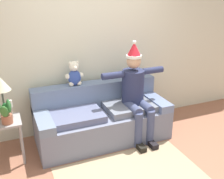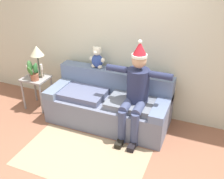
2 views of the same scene
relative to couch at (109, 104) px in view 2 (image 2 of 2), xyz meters
name	(u,v)px [view 2 (image 2 of 2)]	position (x,y,z in m)	size (l,w,h in m)	color
ground_plane	(81,158)	(0.00, -1.04, -0.34)	(10.00, 10.00, 0.00)	#955F47
back_wall	(121,37)	(0.00, 0.51, 1.01)	(7.00, 0.10, 2.70)	beige
couch	(109,104)	(0.00, 0.00, 0.00)	(2.02, 0.86, 0.85)	slate
person_seated	(136,90)	(0.50, -0.16, 0.45)	(1.02, 0.77, 1.53)	#272E51
teddy_bear	(97,58)	(-0.33, 0.26, 0.68)	(0.29, 0.17, 0.38)	#314A9E
side_table	(36,84)	(-1.42, -0.08, 0.15)	(0.45, 0.40, 0.61)	#969394
table_lamp	(37,52)	(-1.37, 0.00, 0.73)	(0.24, 0.24, 0.58)	brown
potted_plant	(33,71)	(-1.37, -0.17, 0.44)	(0.22, 0.25, 0.36)	#9C593F
candle_tall	(28,70)	(-1.54, -0.10, 0.41)	(0.04, 0.04, 0.22)	beige
candle_short	(42,69)	(-1.29, -0.04, 0.44)	(0.04, 0.04, 0.26)	beige
area_rug	(82,158)	(0.00, -1.03, -0.33)	(1.83, 1.05, 0.01)	tan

